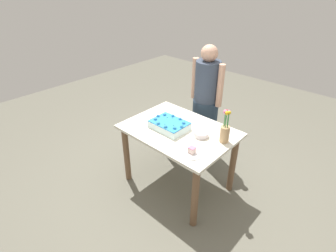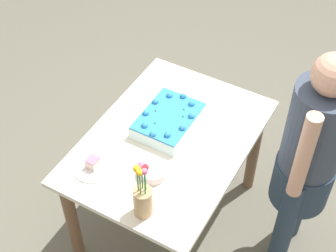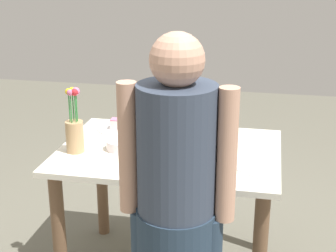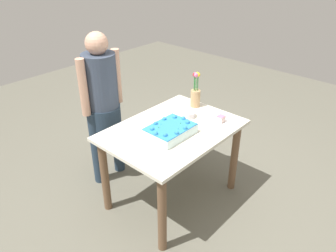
{
  "view_description": "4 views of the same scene",
  "coord_description": "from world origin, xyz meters",
  "px_view_note": "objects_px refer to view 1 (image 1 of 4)",
  "views": [
    {
      "loc": [
        1.52,
        -1.82,
        2.19
      ],
      "look_at": [
        -0.12,
        -0.05,
        0.77
      ],
      "focal_mm": 28.0,
      "sensor_mm": 36.0,
      "label": 1
    },
    {
      "loc": [
        1.64,
        0.93,
        2.83
      ],
      "look_at": [
        -0.01,
        -0.01,
        0.85
      ],
      "focal_mm": 55.0,
      "sensor_mm": 36.0,
      "label": 2
    },
    {
      "loc": [
        -0.49,
        2.47,
        1.76
      ],
      "look_at": [
        0.02,
        -0.08,
        0.86
      ],
      "focal_mm": 55.0,
      "sensor_mm": 36.0,
      "label": 3
    },
    {
      "loc": [
        -1.81,
        -1.59,
        2.14
      ],
      "look_at": [
        -0.08,
        -0.02,
        0.82
      ],
      "focal_mm": 35.0,
      "sensor_mm": 36.0,
      "label": 4
    }
  ],
  "objects_px": {
    "fruit_bowl": "(201,134)",
    "cake_knife": "(165,111)",
    "flower_vase": "(225,131)",
    "person_standing": "(206,96)",
    "sheet_cake": "(169,125)",
    "serving_plate_with_slice": "(192,152)"
  },
  "relations": [
    {
      "from": "sheet_cake",
      "to": "serving_plate_with_slice",
      "type": "relative_size",
      "value": 1.74
    },
    {
      "from": "fruit_bowl",
      "to": "person_standing",
      "type": "relative_size",
      "value": 0.1
    },
    {
      "from": "serving_plate_with_slice",
      "to": "fruit_bowl",
      "type": "relative_size",
      "value": 1.47
    },
    {
      "from": "person_standing",
      "to": "serving_plate_with_slice",
      "type": "bearing_deg",
      "value": 29.17
    },
    {
      "from": "person_standing",
      "to": "fruit_bowl",
      "type": "bearing_deg",
      "value": 32.49
    },
    {
      "from": "cake_knife",
      "to": "flower_vase",
      "type": "height_order",
      "value": "flower_vase"
    },
    {
      "from": "sheet_cake",
      "to": "flower_vase",
      "type": "relative_size",
      "value": 1.1
    },
    {
      "from": "cake_knife",
      "to": "flower_vase",
      "type": "distance_m",
      "value": 0.87
    },
    {
      "from": "cake_knife",
      "to": "flower_vase",
      "type": "xyz_separation_m",
      "value": [
        0.86,
        -0.08,
        0.12
      ]
    },
    {
      "from": "serving_plate_with_slice",
      "to": "cake_knife",
      "type": "height_order",
      "value": "serving_plate_with_slice"
    },
    {
      "from": "sheet_cake",
      "to": "fruit_bowl",
      "type": "xyz_separation_m",
      "value": [
        0.34,
        0.1,
        -0.02
      ]
    },
    {
      "from": "serving_plate_with_slice",
      "to": "fruit_bowl",
      "type": "bearing_deg",
      "value": 110.79
    },
    {
      "from": "sheet_cake",
      "to": "cake_knife",
      "type": "distance_m",
      "value": 0.4
    },
    {
      "from": "sheet_cake",
      "to": "flower_vase",
      "type": "distance_m",
      "value": 0.59
    },
    {
      "from": "flower_vase",
      "to": "person_standing",
      "type": "height_order",
      "value": "person_standing"
    },
    {
      "from": "flower_vase",
      "to": "person_standing",
      "type": "xyz_separation_m",
      "value": [
        -0.64,
        0.59,
        -0.02
      ]
    },
    {
      "from": "fruit_bowl",
      "to": "sheet_cake",
      "type": "bearing_deg",
      "value": -163.24
    },
    {
      "from": "flower_vase",
      "to": "fruit_bowl",
      "type": "relative_size",
      "value": 2.32
    },
    {
      "from": "cake_knife",
      "to": "fruit_bowl",
      "type": "distance_m",
      "value": 0.66
    },
    {
      "from": "serving_plate_with_slice",
      "to": "fruit_bowl",
      "type": "xyz_separation_m",
      "value": [
        -0.11,
        0.29,
        0.01
      ]
    },
    {
      "from": "sheet_cake",
      "to": "serving_plate_with_slice",
      "type": "bearing_deg",
      "value": -22.76
    },
    {
      "from": "fruit_bowl",
      "to": "cake_knife",
      "type": "bearing_deg",
      "value": 166.49
    }
  ]
}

